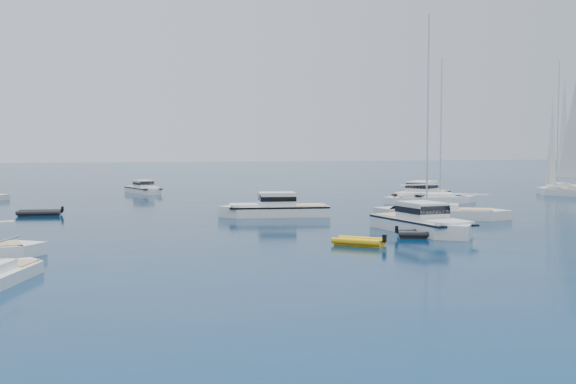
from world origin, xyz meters
The scene contains 11 objects.
ground centered at (0.00, 0.00, 0.00)m, with size 400.00×400.00×0.00m, color navy.
motor_cruiser_right centered at (10.27, 15.98, 0.00)m, with size 3.11×10.18×2.67m, color silver, non-canonical shape.
motor_cruiser_centre centered at (2.89, 29.30, 0.00)m, with size 2.99×9.78×2.57m, color silver, non-canonical shape.
motor_cruiser_distant centered at (21.16, 41.04, 0.00)m, with size 3.13×10.23×2.69m, color silver, non-canonical shape.
motor_cruiser_horizon centered at (-6.27, 60.33, 0.00)m, with size 2.35×7.69×2.02m, color silver, non-canonical shape.
sailboat_mid_r centered at (15.70, 24.73, 0.00)m, with size 3.01×11.57×17.01m, color silver, non-canonical shape.
sailboat_centre centered at (21.12, 38.68, 0.00)m, with size 2.68×10.31×15.16m, color white, non-canonical shape.
sailboat_sails_far centered at (43.30, 49.81, 0.00)m, with size 2.90×11.16×16.40m, color white, non-canonical shape.
tender_yellow centered at (3.98, 11.16, 0.00)m, with size 1.79×3.18×0.95m, color #EAAB0D, non-canonical shape.
tender_grey_near centered at (9.25, 13.70, 0.00)m, with size 1.91×3.44×0.95m, color black, non-canonical shape.
tender_grey_far centered at (-16.15, 34.79, 0.00)m, with size 2.05×3.75×0.95m, color black, non-canonical shape.
Camera 1 is at (-10.64, -30.83, 6.19)m, focal length 46.56 mm.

